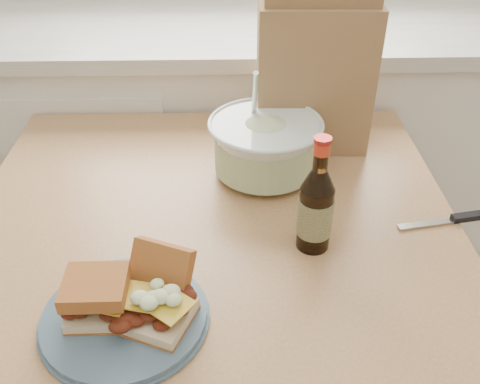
{
  "coord_description": "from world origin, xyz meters",
  "views": [
    {
      "loc": [
        -0.05,
        0.12,
        1.43
      ],
      "look_at": [
        -0.03,
        0.91,
        0.87
      ],
      "focal_mm": 40.0,
      "sensor_mm": 36.0,
      "label": 1
    }
  ],
  "objects_px": {
    "plate": "(125,317)",
    "paper_bag": "(313,75)",
    "beer_bottle": "(316,208)",
    "dining_table": "(214,271)",
    "coleslaw_bowl": "(265,148)"
  },
  "relations": [
    {
      "from": "plate",
      "to": "paper_bag",
      "type": "distance_m",
      "value": 0.68
    },
    {
      "from": "dining_table",
      "to": "coleslaw_bowl",
      "type": "height_order",
      "value": "coleslaw_bowl"
    },
    {
      "from": "coleslaw_bowl",
      "to": "beer_bottle",
      "type": "bearing_deg",
      "value": -73.24
    },
    {
      "from": "dining_table",
      "to": "plate",
      "type": "relative_size",
      "value": 3.76
    },
    {
      "from": "beer_bottle",
      "to": "plate",
      "type": "bearing_deg",
      "value": -155.58
    },
    {
      "from": "plate",
      "to": "paper_bag",
      "type": "height_order",
      "value": "paper_bag"
    },
    {
      "from": "beer_bottle",
      "to": "paper_bag",
      "type": "relative_size",
      "value": 0.68
    },
    {
      "from": "plate",
      "to": "paper_bag",
      "type": "xyz_separation_m",
      "value": [
        0.36,
        0.56,
        0.16
      ]
    },
    {
      "from": "plate",
      "to": "paper_bag",
      "type": "bearing_deg",
      "value": 57.53
    },
    {
      "from": "dining_table",
      "to": "beer_bottle",
      "type": "distance_m",
      "value": 0.28
    },
    {
      "from": "dining_table",
      "to": "plate",
      "type": "height_order",
      "value": "plate"
    },
    {
      "from": "paper_bag",
      "to": "plate",
      "type": "bearing_deg",
      "value": -120.71
    },
    {
      "from": "dining_table",
      "to": "paper_bag",
      "type": "height_order",
      "value": "paper_bag"
    },
    {
      "from": "dining_table",
      "to": "plate",
      "type": "xyz_separation_m",
      "value": [
        -0.13,
        -0.23,
        0.12
      ]
    },
    {
      "from": "dining_table",
      "to": "paper_bag",
      "type": "distance_m",
      "value": 0.49
    }
  ]
}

